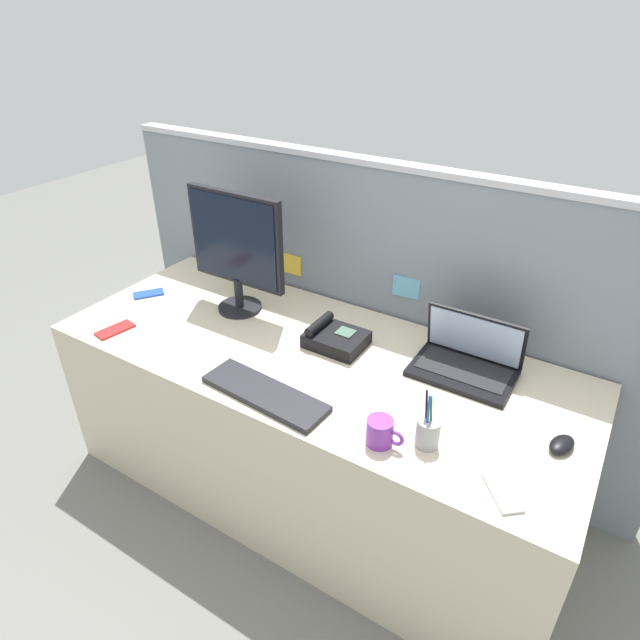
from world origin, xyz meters
TOP-DOWN VIEW (x-y plane):
  - ground_plane at (0.00, 0.00)m, footprint 10.00×10.00m
  - desk at (0.00, 0.00)m, footprint 2.01×0.81m
  - cubicle_divider at (-0.00, 0.44)m, footprint 2.44×0.08m
  - desktop_monitor at (-0.44, 0.12)m, footprint 0.44×0.18m
  - laptop at (0.52, 0.20)m, footprint 0.35×0.23m
  - desk_phone at (0.04, 0.09)m, footprint 0.22×0.17m
  - keyboard_main at (-0.00, -0.30)m, footprint 0.46×0.17m
  - computer_mouse_right_hand at (0.89, -0.03)m, footprint 0.09×0.11m
  - pen_cup at (0.54, -0.22)m, footprint 0.07×0.07m
  - cell_phone_red_case at (-0.75, -0.28)m, footprint 0.09×0.16m
  - cell_phone_blue_case at (-0.87, -0.00)m, footprint 0.13×0.14m
  - cell_phone_silver_slab at (0.79, -0.29)m, footprint 0.14×0.15m
  - coffee_mug at (0.42, -0.29)m, footprint 0.12×0.08m

SIDE VIEW (x-z plane):
  - ground_plane at x=0.00m, z-range 0.00..0.00m
  - desk at x=0.00m, z-range 0.00..0.70m
  - cubicle_divider at x=0.00m, z-range 0.00..1.33m
  - cell_phone_red_case at x=-0.75m, z-range 0.70..0.71m
  - cell_phone_blue_case at x=-0.87m, z-range 0.70..0.71m
  - cell_phone_silver_slab at x=0.79m, z-range 0.70..0.71m
  - keyboard_main at x=0.00m, z-range 0.70..0.72m
  - computer_mouse_right_hand at x=0.89m, z-range 0.70..0.73m
  - desk_phone at x=0.04m, z-range 0.69..0.78m
  - coffee_mug at x=0.42m, z-range 0.70..0.79m
  - pen_cup at x=0.54m, z-range 0.66..0.84m
  - laptop at x=0.52m, z-range 0.65..0.86m
  - desktop_monitor at x=-0.44m, z-range 0.73..1.24m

